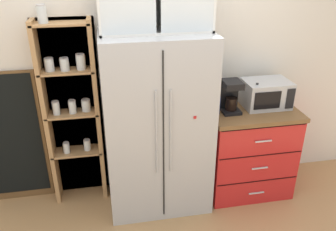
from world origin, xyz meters
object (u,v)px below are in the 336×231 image
(chalkboard_menu, at_px, (12,139))
(refrigerator, at_px, (157,125))
(bottle_clear, at_px, (255,99))
(coffee_maker, at_px, (230,96))
(bottle_cobalt, at_px, (217,103))
(microwave, at_px, (266,94))
(mug_navy, at_px, (256,107))

(chalkboard_menu, bearing_deg, refrigerator, -12.22)
(bottle_clear, distance_m, chalkboard_menu, 2.35)
(coffee_maker, bearing_deg, bottle_cobalt, -165.05)
(coffee_maker, distance_m, bottle_cobalt, 0.15)
(coffee_maker, distance_m, chalkboard_menu, 2.12)
(microwave, distance_m, chalkboard_menu, 2.49)
(refrigerator, distance_m, mug_navy, 0.95)
(bottle_clear, relative_size, chalkboard_menu, 0.21)
(refrigerator, height_order, bottle_cobalt, refrigerator)
(microwave, xyz_separation_m, bottle_cobalt, (-0.52, -0.08, -0.02))
(refrigerator, bearing_deg, bottle_clear, -1.22)
(bottle_cobalt, relative_size, chalkboard_menu, 0.19)
(mug_navy, bearing_deg, coffee_maker, 163.41)
(mug_navy, bearing_deg, bottle_clear, 95.07)
(refrigerator, xyz_separation_m, mug_navy, (0.94, -0.04, 0.12))
(microwave, height_order, mug_navy, microwave)
(mug_navy, xyz_separation_m, bottle_clear, (-0.00, 0.02, 0.08))
(bottle_cobalt, bearing_deg, chalkboard_menu, 171.05)
(bottle_cobalt, xyz_separation_m, bottle_clear, (0.38, -0.01, 0.02))
(refrigerator, relative_size, bottle_cobalt, 6.79)
(microwave, distance_m, bottle_cobalt, 0.53)
(coffee_maker, xyz_separation_m, mug_navy, (0.24, -0.07, -0.11))
(bottle_cobalt, bearing_deg, mug_navy, -4.95)
(bottle_cobalt, relative_size, bottle_clear, 0.89)
(microwave, distance_m, coffee_maker, 0.39)
(bottle_clear, bearing_deg, chalkboard_menu, 172.20)
(mug_navy, relative_size, bottle_cobalt, 0.44)
(refrigerator, distance_m, bottle_clear, 0.96)
(refrigerator, height_order, mug_navy, refrigerator)
(bottle_cobalt, distance_m, chalkboard_menu, 1.98)
(bottle_clear, bearing_deg, coffee_maker, 168.08)
(bottle_clear, bearing_deg, refrigerator, 178.78)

